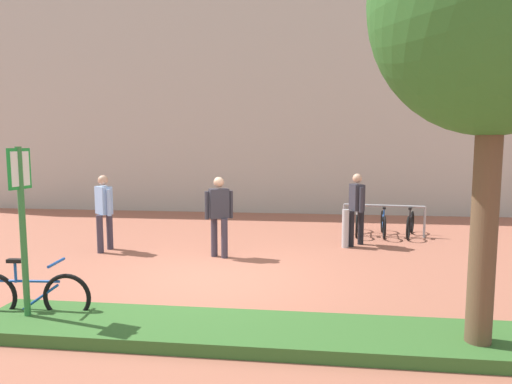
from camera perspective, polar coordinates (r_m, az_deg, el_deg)
The scene contains 10 objects.
ground_plane at distance 8.08m, azimuth -5.33°, elevation -10.97°, with size 60.00×60.00×0.00m, color #9E5B47.
building_facade at distance 15.97m, azimuth 0.82°, elevation 15.59°, with size 28.00×1.20×10.00m, color #B2ADA3.
planter_strip at distance 5.59m, azimuth -0.61°, elevation -18.05°, with size 7.00×1.10×0.16m, color #336028.
parking_sign_post at distance 6.27m, azimuth -28.53°, elevation -2.17°, with size 0.08×0.36×2.36m.
bike_at_sign at distance 6.75m, azimuth -27.65°, elevation -12.02°, with size 1.68×0.42×0.86m.
bike_rack_cluster at distance 11.95m, azimuth 16.45°, elevation -3.88°, with size 2.10×1.64×0.83m.
bollard_steel at distance 10.31m, azimuth 11.72°, elevation -4.75°, with size 0.16×0.16×0.90m, color #ADADB2.
person_suited_navy at distance 9.17m, azimuth -4.90°, elevation -2.60°, with size 0.56×0.38×1.72m.
person_suited_dark at distance 10.49m, azimuth 13.14°, elevation -1.64°, with size 0.40×0.59×1.72m.
person_casual_tan at distance 10.26m, azimuth -19.43°, elevation -2.00°, with size 0.49×0.49×1.72m.
Camera 1 is at (1.64, -7.55, 2.37)m, focal length 30.30 mm.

